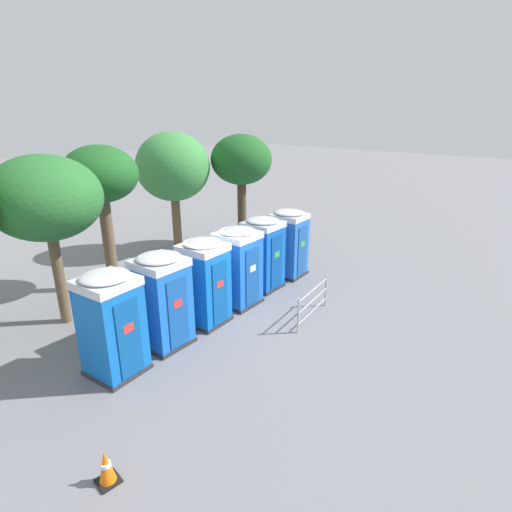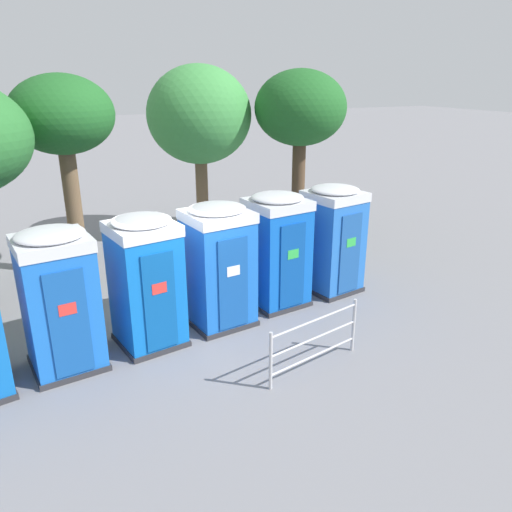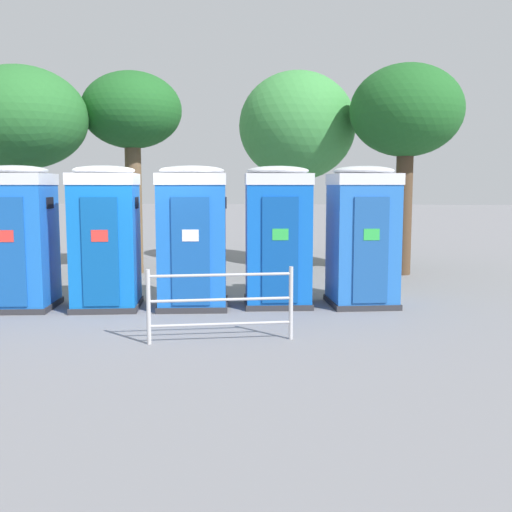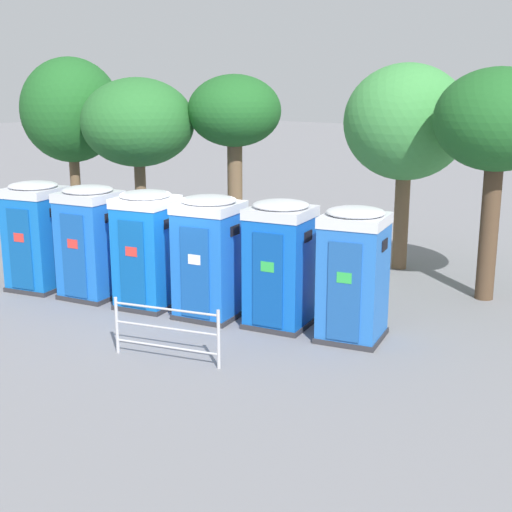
{
  "view_description": "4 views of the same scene",
  "coord_description": "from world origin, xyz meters",
  "px_view_note": "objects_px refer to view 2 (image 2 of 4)",
  "views": [
    {
      "loc": [
        -7.07,
        -8.98,
        5.77
      ],
      "look_at": [
        1.83,
        0.12,
        1.32
      ],
      "focal_mm": 28.0,
      "sensor_mm": 36.0,
      "label": 1
    },
    {
      "loc": [
        -2.36,
        -8.98,
        4.88
      ],
      "look_at": [
        1.73,
        0.1,
        1.26
      ],
      "focal_mm": 35.0,
      "sensor_mm": 36.0,
      "label": 2
    },
    {
      "loc": [
        3.07,
        -10.59,
        2.19
      ],
      "look_at": [
        1.92,
        0.14,
        0.92
      ],
      "focal_mm": 42.0,
      "sensor_mm": 36.0,
      "label": 3
    },
    {
      "loc": [
        9.74,
        -11.15,
        4.83
      ],
      "look_at": [
        1.81,
        0.12,
        1.39
      ],
      "focal_mm": 50.0,
      "sensor_mm": 36.0,
      "label": 4
    }
  ],
  "objects_px": {
    "portapotty_1": "(60,300)",
    "portapotty_5": "(333,239)",
    "portapotty_2": "(146,281)",
    "portapotty_3": "(219,265)",
    "portapotty_4": "(277,249)",
    "street_tree_0": "(62,119)",
    "event_barrier": "(315,340)",
    "street_tree_4": "(300,110)",
    "street_tree_3": "(199,116)"
  },
  "relations": [
    {
      "from": "portapotty_1",
      "to": "portapotty_3",
      "type": "xyz_separation_m",
      "value": [
        3.05,
        0.45,
        -0.0
      ]
    },
    {
      "from": "portapotty_2",
      "to": "portapotty_5",
      "type": "distance_m",
      "value": 4.62
    },
    {
      "from": "street_tree_0",
      "to": "street_tree_3",
      "type": "xyz_separation_m",
      "value": [
        3.97,
        1.85,
        -0.17
      ]
    },
    {
      "from": "street_tree_0",
      "to": "event_barrier",
      "type": "relative_size",
      "value": 2.47
    },
    {
      "from": "portapotty_1",
      "to": "portapotty_3",
      "type": "bearing_deg",
      "value": 8.48
    },
    {
      "from": "portapotty_1",
      "to": "portapotty_2",
      "type": "bearing_deg",
      "value": 8.06
    },
    {
      "from": "portapotty_3",
      "to": "street_tree_4",
      "type": "relative_size",
      "value": 0.5
    },
    {
      "from": "portapotty_5",
      "to": "street_tree_3",
      "type": "xyz_separation_m",
      "value": [
        -1.42,
        5.36,
        2.46
      ]
    },
    {
      "from": "portapotty_3",
      "to": "street_tree_4",
      "type": "bearing_deg",
      "value": 46.41
    },
    {
      "from": "portapotty_2",
      "to": "portapotty_3",
      "type": "bearing_deg",
      "value": 8.91
    },
    {
      "from": "portapotty_4",
      "to": "street_tree_0",
      "type": "xyz_separation_m",
      "value": [
        -3.85,
        3.66,
        2.63
      ]
    },
    {
      "from": "portapotty_4",
      "to": "street_tree_0",
      "type": "height_order",
      "value": "street_tree_0"
    },
    {
      "from": "portapotty_1",
      "to": "event_barrier",
      "type": "bearing_deg",
      "value": -25.51
    },
    {
      "from": "portapotty_3",
      "to": "event_barrier",
      "type": "bearing_deg",
      "value": -68.99
    },
    {
      "from": "event_barrier",
      "to": "street_tree_3",
      "type": "bearing_deg",
      "value": 84.98
    },
    {
      "from": "portapotty_4",
      "to": "street_tree_0",
      "type": "relative_size",
      "value": 0.51
    },
    {
      "from": "portapotty_1",
      "to": "portapotty_3",
      "type": "relative_size",
      "value": 1.0
    },
    {
      "from": "street_tree_0",
      "to": "portapotty_4",
      "type": "bearing_deg",
      "value": -43.56
    },
    {
      "from": "portapotty_4",
      "to": "portapotty_5",
      "type": "relative_size",
      "value": 1.0
    },
    {
      "from": "portapotty_1",
      "to": "portapotty_4",
      "type": "xyz_separation_m",
      "value": [
        4.55,
        0.83,
        -0.0
      ]
    },
    {
      "from": "street_tree_3",
      "to": "street_tree_4",
      "type": "xyz_separation_m",
      "value": [
        2.68,
        -1.37,
        0.17
      ]
    },
    {
      "from": "portapotty_3",
      "to": "portapotty_4",
      "type": "relative_size",
      "value": 1.0
    },
    {
      "from": "portapotty_4",
      "to": "street_tree_4",
      "type": "bearing_deg",
      "value": 55.97
    },
    {
      "from": "portapotty_4",
      "to": "street_tree_4",
      "type": "height_order",
      "value": "street_tree_4"
    },
    {
      "from": "portapotty_4",
      "to": "street_tree_3",
      "type": "distance_m",
      "value": 6.03
    },
    {
      "from": "portapotty_4",
      "to": "street_tree_3",
      "type": "height_order",
      "value": "street_tree_3"
    },
    {
      "from": "portapotty_4",
      "to": "portapotty_5",
      "type": "height_order",
      "value": "same"
    },
    {
      "from": "portapotty_3",
      "to": "event_barrier",
      "type": "relative_size",
      "value": 1.27
    },
    {
      "from": "portapotty_5",
      "to": "street_tree_3",
      "type": "distance_m",
      "value": 6.06
    },
    {
      "from": "portapotty_5",
      "to": "street_tree_4",
      "type": "height_order",
      "value": "street_tree_4"
    },
    {
      "from": "portapotty_1",
      "to": "portapotty_5",
      "type": "height_order",
      "value": "same"
    },
    {
      "from": "portapotty_3",
      "to": "street_tree_4",
      "type": "distance_m",
      "value": 6.76
    },
    {
      "from": "portapotty_2",
      "to": "street_tree_0",
      "type": "xyz_separation_m",
      "value": [
        -0.83,
        4.27,
        2.63
      ]
    },
    {
      "from": "portapotty_5",
      "to": "street_tree_0",
      "type": "relative_size",
      "value": 0.51
    },
    {
      "from": "portapotty_4",
      "to": "portapotty_5",
      "type": "distance_m",
      "value": 1.54
    },
    {
      "from": "portapotty_5",
      "to": "portapotty_3",
      "type": "bearing_deg",
      "value": -170.21
    },
    {
      "from": "portapotty_3",
      "to": "event_barrier",
      "type": "height_order",
      "value": "portapotty_3"
    },
    {
      "from": "street_tree_4",
      "to": "event_barrier",
      "type": "height_order",
      "value": "street_tree_4"
    },
    {
      "from": "portapotty_1",
      "to": "street_tree_4",
      "type": "height_order",
      "value": "street_tree_4"
    },
    {
      "from": "portapotty_1",
      "to": "street_tree_3",
      "type": "distance_m",
      "value": 8.24
    },
    {
      "from": "portapotty_5",
      "to": "event_barrier",
      "type": "xyz_separation_m",
      "value": [
        -2.14,
        -2.86,
        -0.72
      ]
    },
    {
      "from": "portapotty_5",
      "to": "portapotty_2",
      "type": "bearing_deg",
      "value": -170.51
    },
    {
      "from": "portapotty_5",
      "to": "street_tree_0",
      "type": "xyz_separation_m",
      "value": [
        -5.38,
        3.5,
        2.63
      ]
    },
    {
      "from": "portapotty_2",
      "to": "street_tree_0",
      "type": "relative_size",
      "value": 0.51
    },
    {
      "from": "portapotty_1",
      "to": "portapotty_4",
      "type": "bearing_deg",
      "value": 10.29
    },
    {
      "from": "street_tree_3",
      "to": "event_barrier",
      "type": "bearing_deg",
      "value": -95.02
    },
    {
      "from": "portapotty_5",
      "to": "street_tree_4",
      "type": "xyz_separation_m",
      "value": [
        1.26,
        3.99,
        2.62
      ]
    },
    {
      "from": "portapotty_4",
      "to": "portapotty_1",
      "type": "bearing_deg",
      "value": -169.71
    },
    {
      "from": "street_tree_4",
      "to": "street_tree_0",
      "type": "bearing_deg",
      "value": -175.85
    },
    {
      "from": "portapotty_3",
      "to": "portapotty_2",
      "type": "bearing_deg",
      "value": -171.09
    }
  ]
}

